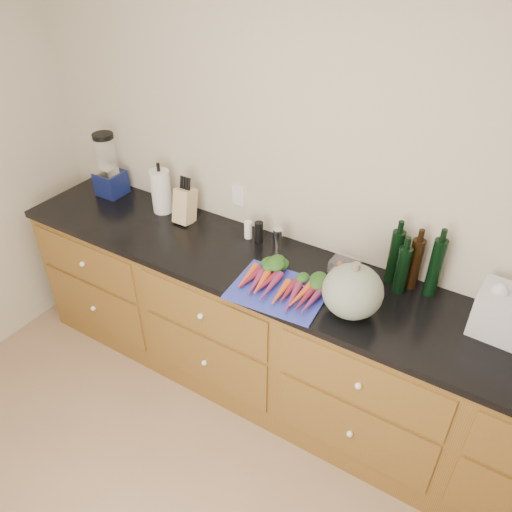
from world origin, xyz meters
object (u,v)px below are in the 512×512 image
Objects in this scene: carrots at (283,282)px; blender_appliance at (108,168)px; cutting_board at (279,291)px; tomato_box at (344,266)px; paper_towel at (161,191)px; knife_block at (185,206)px; squash at (353,291)px.

blender_appliance reaches higher than carrots.
tomato_box reaches higher than cutting_board.
knife_block is (0.20, -0.02, -0.03)m from paper_towel.
blender_appliance is (-1.45, 0.32, 0.18)m from cutting_board.
knife_block is (-1.18, 0.25, -0.02)m from squash.
cutting_board is at bearing -122.14° from tomato_box.
carrots is 1.06m from paper_towel.
blender_appliance is at bearing 169.15° from carrots.
tomato_box is at bearing 0.47° from paper_towel.
tomato_box is at bearing 54.46° from carrots.
carrots is at bearing -15.43° from paper_towel.
knife_block is (-0.82, 0.30, 0.10)m from cutting_board.
blender_appliance is (-1.81, 0.27, 0.06)m from squash.
knife_block is at bearing 167.82° from squash.
knife_block is 1.48× the size of tomato_box.
carrots is 1.51× the size of paper_towel.
tomato_box is (0.21, 0.33, 0.03)m from cutting_board.
cutting_board is 0.88m from knife_block.
carrots is 0.37m from squash.
squash is at bearing -12.18° from knife_block.
paper_towel is (-1.02, 0.32, 0.13)m from cutting_board.
squash is at bearing 0.96° from carrots.
blender_appliance reaches higher than tomato_box.
carrots is 2.91× the size of tomato_box.
tomato_box is at bearing 57.86° from cutting_board.
cutting_board is 0.39m from tomato_box.
knife_block is at bearing -178.32° from tomato_box.
squash is at bearing -11.28° from paper_towel.
knife_block is at bearing 159.87° from cutting_board.
carrots is at bearing -10.85° from blender_appliance.
squash is 2.00× the size of tomato_box.
knife_block is (0.63, -0.02, -0.08)m from blender_appliance.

